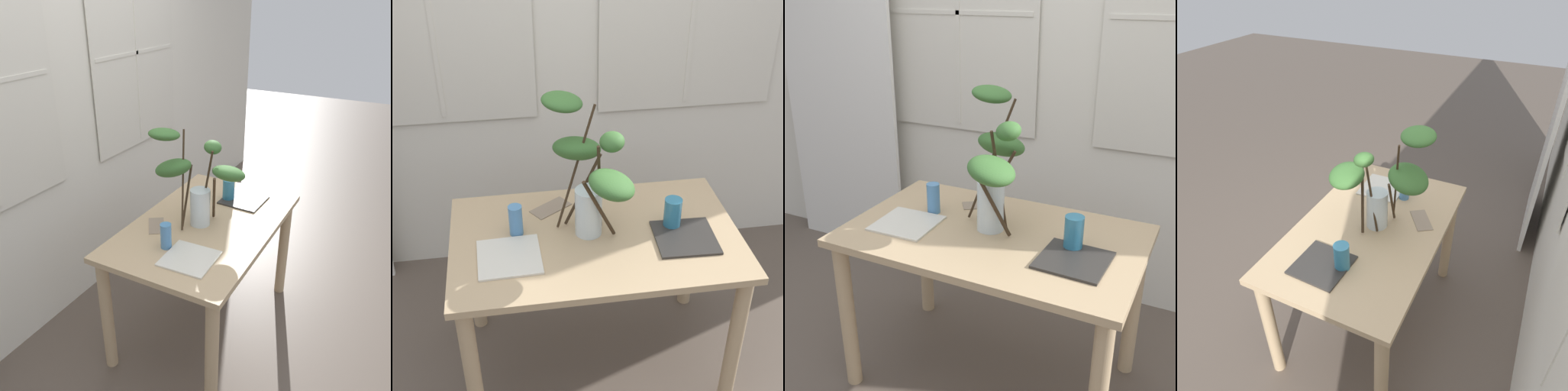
% 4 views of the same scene
% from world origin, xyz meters
% --- Properties ---
extents(ground, '(14.00, 14.00, 0.00)m').
position_xyz_m(ground, '(0.00, 0.00, 0.00)').
color(ground, brown).
extents(back_wall_with_windows, '(5.82, 0.14, 2.75)m').
position_xyz_m(back_wall_with_windows, '(-0.00, 0.99, 1.38)').
color(back_wall_with_windows, silver).
rests_on(back_wall_with_windows, ground).
extents(curtain_sheer_side, '(0.88, 0.03, 2.44)m').
position_xyz_m(curtain_sheer_side, '(-1.52, 0.82, 1.22)').
color(curtain_sheer_side, white).
rests_on(curtain_sheer_side, ground).
extents(dining_table, '(1.26, 0.78, 0.77)m').
position_xyz_m(dining_table, '(0.00, 0.00, 0.64)').
color(dining_table, tan).
rests_on(dining_table, ground).
extents(vase_with_branches, '(0.41, 0.57, 0.60)m').
position_xyz_m(vase_with_branches, '(-0.03, 0.07, 1.07)').
color(vase_with_branches, silver).
rests_on(vase_with_branches, dining_table).
extents(drinking_glass_blue_left, '(0.06, 0.06, 0.14)m').
position_xyz_m(drinking_glass_blue_left, '(-0.34, 0.07, 0.84)').
color(drinking_glass_blue_left, '#4C84BC').
rests_on(drinking_glass_blue_left, dining_table).
extents(drinking_glass_blue_right, '(0.08, 0.08, 0.14)m').
position_xyz_m(drinking_glass_blue_right, '(0.35, 0.01, 0.84)').
color(drinking_glass_blue_right, teal).
rests_on(drinking_glass_blue_right, dining_table).
extents(plate_square_left, '(0.27, 0.27, 0.01)m').
position_xyz_m(plate_square_left, '(-0.38, -0.10, 0.78)').
color(plate_square_left, silver).
rests_on(plate_square_left, dining_table).
extents(plate_square_right, '(0.27, 0.27, 0.01)m').
position_xyz_m(plate_square_right, '(0.38, -0.08, 0.78)').
color(plate_square_right, '#2D2B28').
rests_on(plate_square_right, dining_table).
extents(napkin_folded, '(0.21, 0.18, 0.00)m').
position_xyz_m(napkin_folded, '(-0.17, 0.24, 0.77)').
color(napkin_folded, gray).
rests_on(napkin_folded, dining_table).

